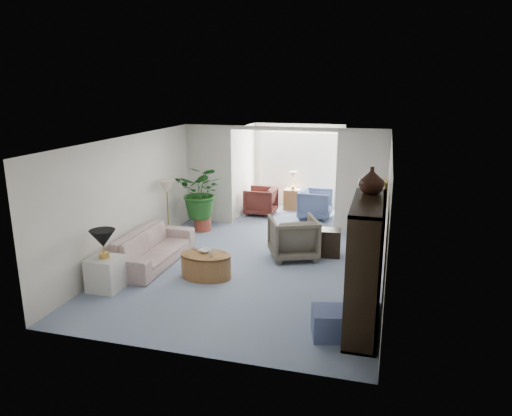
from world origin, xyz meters
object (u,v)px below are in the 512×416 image
(sofa, at_px, (153,248))
(end_table, at_px, (106,274))
(floor_lamp, at_px, (167,187))
(ottoman, at_px, (330,323))
(sunroom_chair_blue, at_px, (315,204))
(sunroom_chair_maroon, at_px, (261,201))
(sunroom_table, at_px, (293,199))
(wingback_chair, at_px, (293,238))
(cabinet_urn, at_px, (372,180))
(plant_pot, at_px, (203,224))
(table_lamp, at_px, (103,239))
(coffee_table, at_px, (206,266))
(side_table_dark, at_px, (329,243))
(coffee_cup, at_px, (211,254))
(coffee_bowl, at_px, (205,251))
(entertainment_cabinet, at_px, (365,265))
(framed_picture, at_px, (386,193))

(sofa, xyz_separation_m, end_table, (-0.20, -1.35, -0.04))
(floor_lamp, relative_size, ottoman, 0.71)
(sunroom_chair_blue, height_order, sunroom_chair_maroon, sunroom_chair_blue)
(sofa, distance_m, ottoman, 4.21)
(sunroom_table, bearing_deg, wingback_chair, -78.85)
(ottoman, relative_size, sunroom_chair_blue, 0.59)
(ottoman, bearing_deg, floor_lamp, 140.66)
(cabinet_urn, height_order, ottoman, cabinet_urn)
(sunroom_table, bearing_deg, cabinet_urn, -68.63)
(sofa, distance_m, plant_pot, 2.34)
(wingback_chair, xyz_separation_m, sunroom_table, (-0.76, 3.83, -0.14))
(sofa, relative_size, table_lamp, 5.09)
(wingback_chair, relative_size, ottoman, 1.87)
(cabinet_urn, bearing_deg, coffee_table, 168.49)
(floor_lamp, distance_m, plant_pot, 1.49)
(coffee_table, bearing_deg, plant_pot, 112.85)
(side_table_dark, bearing_deg, sunroom_chair_blue, 104.23)
(coffee_cup, relative_size, plant_pot, 0.24)
(coffee_bowl, xyz_separation_m, sunroom_table, (0.65, 5.18, -0.18))
(plant_pot, bearing_deg, end_table, -95.19)
(entertainment_cabinet, height_order, cabinet_urn, cabinet_urn)
(wingback_chair, relative_size, cabinet_urn, 2.38)
(sofa, distance_m, coffee_cup, 1.52)
(framed_picture, distance_m, sunroom_chair_blue, 4.69)
(table_lamp, xyz_separation_m, sunroom_chair_blue, (2.82, 5.49, -0.54))
(end_table, xyz_separation_m, side_table_dark, (3.53, 2.71, -0.01))
(framed_picture, xyz_separation_m, ottoman, (-0.65, -1.92, -1.50))
(plant_pot, bearing_deg, sunroom_table, 55.82)
(coffee_bowl, height_order, sunroom_chair_maroon, sunroom_chair_maroon)
(end_table, height_order, cabinet_urn, cabinet_urn)
(cabinet_urn, bearing_deg, coffee_bowl, 166.82)
(entertainment_cabinet, bearing_deg, wingback_chair, 121.27)
(floor_lamp, distance_m, coffee_table, 2.65)
(side_table_dark, bearing_deg, framed_picture, -51.86)
(coffee_table, height_order, side_table_dark, side_table_dark)
(wingback_chair, height_order, plant_pot, wingback_chair)
(floor_lamp, relative_size, coffee_bowl, 1.68)
(end_table, xyz_separation_m, sunroom_table, (2.07, 6.24, 0.00))
(sunroom_chair_maroon, distance_m, sunroom_table, 1.06)
(coffee_bowl, bearing_deg, sunroom_chair_maroon, 91.35)
(sofa, height_order, sunroom_chair_maroon, sunroom_chair_maroon)
(coffee_table, xyz_separation_m, coffee_bowl, (-0.05, 0.10, 0.25))
(side_table_dark, height_order, cabinet_urn, cabinet_urn)
(table_lamp, bearing_deg, framed_picture, 16.39)
(framed_picture, xyz_separation_m, coffee_cup, (-2.97, -0.48, -1.20))
(coffee_cup, bearing_deg, table_lamp, -151.93)
(side_table_dark, height_order, sunroom_table, sunroom_table)
(coffee_table, bearing_deg, floor_lamp, 131.66)
(cabinet_urn, height_order, sunroom_table, cabinet_urn)
(framed_picture, distance_m, entertainment_cabinet, 1.67)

